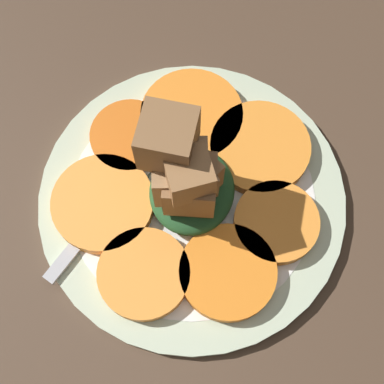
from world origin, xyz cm
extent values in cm
cube|color=#4C3828|center=(0.00, 0.00, 1.00)|extent=(120.00, 120.00, 2.00)
cylinder|color=beige|center=(0.00, 0.00, 2.50)|extent=(27.25, 27.25, 1.00)
cylinder|color=white|center=(0.00, 0.00, 2.55)|extent=(21.80, 21.80, 1.00)
cylinder|color=orange|center=(-5.56, 5.14, 3.70)|extent=(9.07, 9.07, 1.20)
cylinder|color=orange|center=(-7.57, -1.54, 3.70)|extent=(9.43, 9.43, 1.20)
cylinder|color=orange|center=(-4.32, -6.65, 3.70)|extent=(7.15, 7.15, 1.20)
cylinder|color=#F9963A|center=(2.39, -7.41, 3.70)|extent=(8.89, 8.89, 1.20)
cylinder|color=orange|center=(7.73, -2.51, 3.70)|extent=(7.70, 7.70, 1.20)
cylinder|color=orange|center=(6.23, 4.27, 3.70)|extent=(8.11, 8.11, 1.20)
cylinder|color=orange|center=(1.15, 7.59, 3.70)|extent=(7.31, 7.31, 1.20)
ellipsoid|color=#235128|center=(0.00, 0.00, 4.47)|extent=(8.14, 7.32, 2.75)
cube|color=#9E754C|center=(0.06, 0.02, 7.56)|extent=(4.68, 4.68, 3.42)
cube|color=olive|center=(0.11, 0.22, 7.68)|extent=(5.06, 5.06, 3.67)
cube|color=#9E754C|center=(-0.48, -0.93, 8.01)|extent=(5.14, 5.14, 4.33)
cube|color=brown|center=(0.80, -0.15, 7.90)|extent=(4.60, 4.60, 4.10)
cube|color=brown|center=(-0.82, -1.98, 11.99)|extent=(4.16, 4.16, 4.09)
cube|color=olive|center=(1.22, 0.48, 10.85)|extent=(4.48, 4.48, 3.34)
cube|color=#B2B2B7|center=(4.39, -7.88, 3.30)|extent=(11.28, 5.78, 0.40)
cube|color=#B2B2B7|center=(-1.68, -5.20, 3.30)|extent=(2.24, 2.69, 0.40)
cube|color=#B2B2B7|center=(-4.88, -4.89, 3.30)|extent=(4.39, 2.16, 0.40)
cube|color=#B2B2B7|center=(-4.61, -4.28, 3.30)|extent=(4.39, 2.16, 0.40)
cube|color=#B2B2B7|center=(-4.34, -3.67, 3.30)|extent=(4.39, 2.16, 0.40)
cube|color=#B2B2B7|center=(-4.07, -3.06, 3.30)|extent=(4.39, 2.16, 0.40)
camera|label=1|loc=(16.11, 3.23, 47.34)|focal=50.00mm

